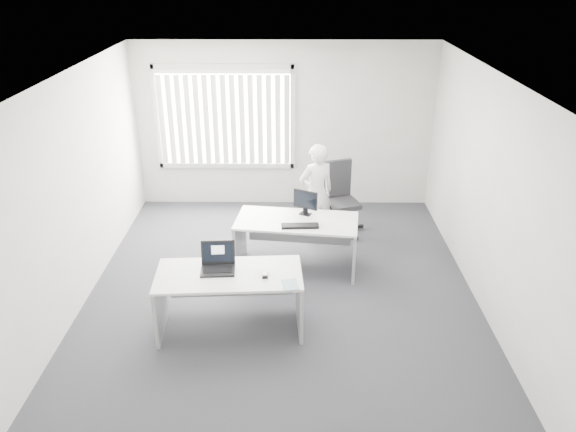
{
  "coord_description": "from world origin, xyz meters",
  "views": [
    {
      "loc": [
        0.14,
        -6.2,
        4.01
      ],
      "look_at": [
        0.08,
        0.15,
        1.05
      ],
      "focal_mm": 35.0,
      "sensor_mm": 36.0,
      "label": 1
    }
  ],
  "objects_px": {
    "desk_far": "(297,234)",
    "laptop": "(217,260)",
    "monitor": "(305,203)",
    "person": "(316,193)",
    "desk_near": "(230,289)",
    "office_chair": "(340,210)"
  },
  "relations": [
    {
      "from": "desk_far",
      "to": "office_chair",
      "type": "bearing_deg",
      "value": 67.44
    },
    {
      "from": "desk_far",
      "to": "office_chair",
      "type": "relative_size",
      "value": 1.53
    },
    {
      "from": "desk_far",
      "to": "monitor",
      "type": "distance_m",
      "value": 0.44
    },
    {
      "from": "monitor",
      "to": "office_chair",
      "type": "bearing_deg",
      "value": 87.63
    },
    {
      "from": "desk_near",
      "to": "laptop",
      "type": "bearing_deg",
      "value": 159.63
    },
    {
      "from": "desk_far",
      "to": "monitor",
      "type": "bearing_deg",
      "value": 64.23
    },
    {
      "from": "monitor",
      "to": "desk_far",
      "type": "bearing_deg",
      "value": -96.18
    },
    {
      "from": "desk_far",
      "to": "person",
      "type": "height_order",
      "value": "person"
    },
    {
      "from": "person",
      "to": "laptop",
      "type": "relative_size",
      "value": 3.97
    },
    {
      "from": "desk_near",
      "to": "laptop",
      "type": "distance_m",
      "value": 0.38
    },
    {
      "from": "person",
      "to": "desk_far",
      "type": "bearing_deg",
      "value": 48.58
    },
    {
      "from": "laptop",
      "to": "monitor",
      "type": "distance_m",
      "value": 1.87
    },
    {
      "from": "laptop",
      "to": "desk_near",
      "type": "bearing_deg",
      "value": -20.68
    },
    {
      "from": "office_chair",
      "to": "monitor",
      "type": "distance_m",
      "value": 1.3
    },
    {
      "from": "office_chair",
      "to": "laptop",
      "type": "xyz_separation_m",
      "value": [
        -1.59,
        -2.58,
        0.55
      ]
    },
    {
      "from": "laptop",
      "to": "desk_far",
      "type": "bearing_deg",
      "value": 53.01
    },
    {
      "from": "desk_far",
      "to": "laptop",
      "type": "relative_size",
      "value": 4.48
    },
    {
      "from": "desk_near",
      "to": "laptop",
      "type": "xyz_separation_m",
      "value": [
        -0.13,
        0.04,
        0.36
      ]
    },
    {
      "from": "desk_near",
      "to": "person",
      "type": "relative_size",
      "value": 1.1
    },
    {
      "from": "desk_near",
      "to": "laptop",
      "type": "height_order",
      "value": "laptop"
    },
    {
      "from": "desk_far",
      "to": "laptop",
      "type": "bearing_deg",
      "value": -115.98
    },
    {
      "from": "person",
      "to": "desk_near",
      "type": "bearing_deg",
      "value": 41.89
    }
  ]
}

